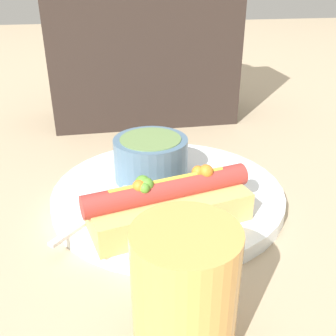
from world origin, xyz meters
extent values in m
plane|color=tan|center=(0.00, 0.00, 0.00)|extent=(4.00, 4.00, 0.00)
cylinder|color=white|center=(0.00, 0.00, 0.01)|extent=(0.29, 0.29, 0.02)
cube|color=#DBAD60|center=(-0.01, -0.07, 0.03)|extent=(0.18, 0.11, 0.03)
cylinder|color=#9E332D|center=(-0.01, -0.07, 0.06)|extent=(0.19, 0.07, 0.02)
sphere|color=#518C2D|center=(-0.04, -0.07, 0.07)|extent=(0.02, 0.02, 0.02)
sphere|color=#518C2D|center=(-0.04, -0.08, 0.07)|extent=(0.01, 0.01, 0.01)
sphere|color=orange|center=(-0.05, -0.08, 0.07)|extent=(0.01, 0.01, 0.01)
sphere|color=orange|center=(0.03, -0.06, 0.07)|extent=(0.02, 0.02, 0.02)
sphere|color=#518C2D|center=(-0.04, -0.08, 0.07)|extent=(0.01, 0.01, 0.01)
sphere|color=orange|center=(0.02, -0.06, 0.07)|extent=(0.01, 0.01, 0.01)
cylinder|color=gold|center=(-0.01, -0.07, 0.07)|extent=(0.13, 0.03, 0.01)
cylinder|color=slate|center=(-0.02, 0.03, 0.05)|extent=(0.10, 0.10, 0.06)
cylinder|color=#66844C|center=(-0.02, 0.03, 0.07)|extent=(0.08, 0.08, 0.01)
cube|color=#B7B7BC|center=(-0.10, -0.06, 0.02)|extent=(0.08, 0.09, 0.00)
ellipsoid|color=#B7B7BC|center=(-0.05, 0.00, 0.02)|extent=(0.04, 0.04, 0.01)
cylinder|color=#D8994C|center=(-0.03, -0.22, 0.06)|extent=(0.08, 0.08, 0.11)
cube|color=#2D231E|center=(0.01, 0.33, 0.17)|extent=(0.34, 0.15, 0.34)
camera|label=1|loc=(-0.08, -0.43, 0.27)|focal=42.00mm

